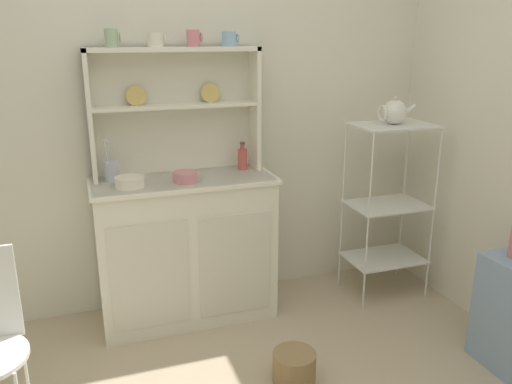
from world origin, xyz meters
name	(u,v)px	position (x,y,z in m)	size (l,w,h in m)	color
wall_back	(176,103)	(0.00, 1.62, 1.25)	(3.84, 0.05, 2.50)	silver
hutch_cabinet	(186,247)	(-0.03, 1.37, 0.44)	(1.03, 0.45, 0.86)	silver
hutch_shelf_unit	(174,101)	(-0.03, 1.53, 1.27)	(0.96, 0.18, 0.71)	silver
bakers_rack	(388,195)	(1.24, 1.24, 0.67)	(0.48, 0.34, 1.12)	silver
floor_basket	(294,367)	(0.33, 0.57, 0.08)	(0.21, 0.21, 0.16)	#93754C
cup_sage_0	(112,38)	(-0.35, 1.49, 1.62)	(0.08, 0.07, 0.09)	#9EB78E
cup_cream_1	(155,40)	(-0.12, 1.49, 1.61)	(0.10, 0.08, 0.08)	silver
cup_rose_2	(193,38)	(0.09, 1.49, 1.62)	(0.09, 0.07, 0.09)	#D17A84
cup_sky_3	(229,39)	(0.29, 1.49, 1.61)	(0.10, 0.08, 0.08)	#8EB2D1
bowl_mixing_large	(130,182)	(-0.33, 1.29, 0.89)	(0.16, 0.16, 0.06)	silver
bowl_floral_medium	(185,177)	(-0.03, 1.29, 0.89)	(0.13, 0.13, 0.06)	#D17A84
jam_bottle	(243,158)	(0.35, 1.45, 0.93)	(0.06, 0.06, 0.17)	#B74C47
utensil_jar	(111,171)	(-0.41, 1.45, 0.92)	(0.08, 0.08, 0.24)	#B2B7C6
porcelain_teapot	(394,112)	(1.24, 1.24, 1.19)	(0.24, 0.15, 0.17)	white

